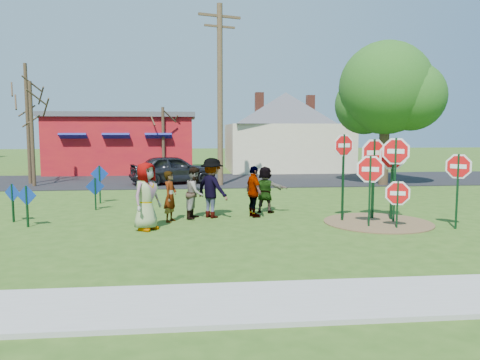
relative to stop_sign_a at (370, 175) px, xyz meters
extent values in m
plane|color=#2D4E16|center=(-4.01, 1.54, -1.49)|extent=(120.00, 120.00, 0.00)
cube|color=#9E9E99|center=(-4.01, -5.66, -1.45)|extent=(22.00, 1.80, 0.08)
cube|color=black|center=(-4.01, 13.04, -1.47)|extent=(120.00, 7.50, 0.04)
cylinder|color=brown|center=(0.49, 0.54, -1.48)|extent=(3.20, 3.20, 0.03)
cube|color=maroon|center=(-9.51, 19.54, 0.31)|extent=(9.00, 7.00, 3.60)
cube|color=#4C4C51|center=(-9.51, 19.54, 2.26)|extent=(9.40, 7.40, 0.30)
cube|color=navy|center=(-12.01, 15.94, 0.91)|extent=(1.60, 0.78, 0.45)
cube|color=navy|center=(-9.51, 15.94, 0.91)|extent=(1.60, 0.78, 0.45)
cube|color=navy|center=(-7.01, 15.94, 0.91)|extent=(1.60, 0.78, 0.45)
cube|color=beige|center=(1.49, 19.54, 0.11)|extent=(8.00, 7.00, 3.20)
pyramid|color=#4C4C51|center=(1.49, 19.54, 3.91)|extent=(9.40, 9.40, 2.20)
cube|color=brown|center=(-0.51, 18.54, 3.11)|extent=(0.55, 0.55, 1.40)
cube|color=brown|center=(3.49, 20.54, 3.11)|extent=(0.55, 0.55, 1.40)
cube|color=#0E3318|center=(0.00, 0.00, -0.47)|extent=(0.08, 0.09, 2.05)
cylinder|color=white|center=(0.00, 0.00, 0.17)|extent=(1.00, 0.39, 1.06)
cylinder|color=red|center=(0.00, 0.00, 0.17)|extent=(0.86, 0.34, 0.91)
cube|color=white|center=(0.00, 0.00, 0.17)|extent=(0.44, 0.17, 0.13)
cube|color=#0E3318|center=(-0.48, 0.93, -0.17)|extent=(0.06, 0.07, 2.64)
cylinder|color=white|center=(-0.48, 0.93, 0.82)|extent=(0.89, 0.27, 0.92)
cylinder|color=red|center=(-0.48, 0.93, 0.82)|extent=(0.77, 0.23, 0.79)
cube|color=white|center=(-0.48, 0.93, 0.82)|extent=(0.39, 0.12, 0.11)
cylinder|color=gold|center=(-0.48, 0.93, 0.82)|extent=(0.89, 0.26, 0.92)
cube|color=#0E3318|center=(1.00, 0.58, -0.22)|extent=(0.09, 0.09, 2.54)
cylinder|color=white|center=(1.00, 0.58, 0.65)|extent=(0.97, 0.53, 1.09)
cylinder|color=red|center=(1.00, 0.58, 0.65)|extent=(0.84, 0.46, 0.94)
cube|color=white|center=(1.00, 0.58, 0.65)|extent=(0.43, 0.23, 0.14)
cube|color=#0E3318|center=(1.08, 0.96, -0.28)|extent=(0.06, 0.08, 2.43)
cylinder|color=white|center=(1.08, 0.96, 0.50)|extent=(1.19, 0.05, 1.19)
cylinder|color=red|center=(1.08, 0.96, 0.50)|extent=(1.02, 0.05, 1.02)
cube|color=white|center=(1.08, 0.96, 0.50)|extent=(0.52, 0.02, 0.15)
cylinder|color=gold|center=(1.08, 0.96, 0.50)|extent=(1.19, 0.04, 1.19)
cube|color=#0E3318|center=(0.69, -0.31, -0.82)|extent=(0.07, 0.08, 1.35)
cylinder|color=white|center=(0.69, -0.31, -0.48)|extent=(0.89, 0.31, 0.93)
cylinder|color=red|center=(0.69, -0.31, -0.48)|extent=(0.77, 0.27, 0.81)
cube|color=white|center=(0.69, -0.31, -0.48)|extent=(0.39, 0.14, 0.12)
cube|color=#0E3318|center=(2.34, -0.50, -0.44)|extent=(0.08, 0.08, 2.11)
cylinder|color=white|center=(2.34, -0.50, 0.27)|extent=(0.72, 0.64, 0.95)
cylinder|color=red|center=(2.34, -0.50, 0.27)|extent=(0.62, 0.56, 0.82)
cube|color=white|center=(2.34, -0.50, 0.27)|extent=(0.32, 0.28, 0.12)
cylinder|color=gold|center=(2.34, -0.50, 0.27)|extent=(0.72, 0.64, 0.95)
cube|color=#0E3318|center=(0.56, 1.18, -0.25)|extent=(0.07, 0.09, 2.49)
cylinder|color=white|center=(0.56, 1.18, 0.58)|extent=(1.15, 0.22, 1.16)
cylinder|color=red|center=(0.56, 1.18, 0.58)|extent=(0.99, 0.19, 1.00)
cube|color=white|center=(0.56, 1.18, 0.58)|extent=(0.50, 0.09, 0.14)
cube|color=#0E3318|center=(-9.73, 0.99, -0.90)|extent=(0.06, 0.07, 1.19)
cube|color=navy|center=(-9.73, 0.99, -0.58)|extent=(0.58, 0.15, 0.60)
cube|color=#0E3318|center=(-10.41, 1.78, -0.91)|extent=(0.06, 0.07, 1.16)
cube|color=navy|center=(-10.41, 1.78, -0.60)|extent=(0.52, 0.25, 0.57)
cube|color=#0E3318|center=(-8.38, 3.76, -0.93)|extent=(0.07, 0.07, 1.13)
cube|color=navy|center=(-8.38, 3.76, -0.67)|extent=(0.61, 0.22, 0.63)
cube|color=#0E3318|center=(-8.52, 5.29, -0.77)|extent=(0.05, 0.06, 1.44)
cube|color=navy|center=(-8.52, 5.29, -0.36)|extent=(0.66, 0.04, 0.66)
imported|color=#435288|center=(-6.29, 0.24, -0.55)|extent=(1.03, 1.10, 1.89)
imported|color=#2D7461|center=(-5.70, 1.38, -0.72)|extent=(0.54, 0.66, 1.54)
imported|color=brown|center=(-4.94, 1.86, -0.68)|extent=(0.82, 0.94, 1.62)
imported|color=#2F2F35|center=(-4.41, 1.94, -0.54)|extent=(1.34, 1.38, 1.90)
imported|color=#5B2F63|center=(-3.08, 1.86, -0.67)|extent=(0.65, 1.03, 1.64)
imported|color=#20542C|center=(-2.59, 2.66, -0.71)|extent=(1.51, 1.06, 1.57)
imported|color=#303035|center=(-6.00, 11.44, -0.72)|extent=(4.65, 3.00, 1.47)
cylinder|color=#4C3823|center=(-3.62, 10.54, 2.94)|extent=(0.28, 0.28, 8.87)
cube|color=#4C3823|center=(-3.62, 10.54, 6.79)|extent=(2.10, 0.77, 0.12)
cube|color=#4C3823|center=(-3.62, 10.54, 6.30)|extent=(1.53, 0.57, 0.10)
cylinder|color=#382819|center=(4.58, 9.91, 0.46)|extent=(0.50, 0.50, 3.90)
sphere|color=#1B4E14|center=(4.58, 9.91, 3.38)|extent=(4.60, 4.60, 4.60)
sphere|color=#1B4E14|center=(5.65, 9.38, 2.93)|extent=(3.36, 3.36, 3.36)
sphere|color=#1B4E14|center=(3.79, 10.62, 2.58)|extent=(3.01, 3.01, 3.01)
cylinder|color=#382819|center=(-12.78, 11.05, 1.08)|extent=(0.18, 0.18, 5.14)
cylinder|color=#382819|center=(-6.74, 15.86, 0.59)|extent=(0.18, 0.18, 4.17)
cylinder|color=#382819|center=(-13.35, 12.23, 1.58)|extent=(0.18, 0.18, 6.14)
camera|label=1|loc=(-5.03, -12.75, 1.25)|focal=35.00mm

